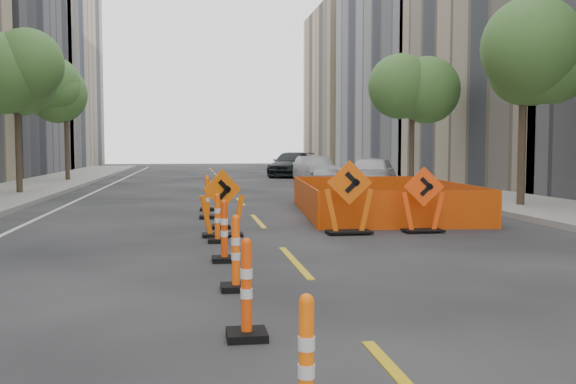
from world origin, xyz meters
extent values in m
plane|color=black|center=(0.00, 0.00, 0.00)|extent=(140.00, 140.00, 0.00)
cube|color=gray|center=(9.00, 12.00, 0.07)|extent=(4.00, 90.00, 0.15)
cube|color=gray|center=(-17.00, 55.60, 10.00)|extent=(12.00, 20.00, 20.00)
cube|color=gray|center=(17.00, 23.80, 7.00)|extent=(12.00, 16.00, 14.00)
cube|color=gray|center=(17.00, 40.20, 10.00)|extent=(12.00, 18.00, 20.00)
cube|color=tan|center=(17.00, 58.60, 8.00)|extent=(12.00, 14.00, 16.00)
cylinder|color=#382B1E|center=(-8.40, 20.00, 1.57)|extent=(0.24, 0.24, 3.15)
sphere|color=#417431|center=(-8.40, 20.00, 4.55)|extent=(2.80, 2.80, 2.80)
cylinder|color=#382B1E|center=(-8.40, 30.00, 1.57)|extent=(0.24, 0.24, 3.15)
sphere|color=#417431|center=(-8.40, 30.00, 4.55)|extent=(2.80, 2.80, 2.80)
cylinder|color=#382B1E|center=(8.40, 12.00, 1.57)|extent=(0.24, 0.24, 3.15)
sphere|color=#417431|center=(8.40, 12.00, 4.55)|extent=(2.80, 2.80, 2.80)
cylinder|color=#382B1E|center=(8.40, 22.00, 1.57)|extent=(0.24, 0.24, 3.15)
sphere|color=#417431|center=(8.40, 22.00, 4.55)|extent=(2.80, 2.80, 2.80)
imported|color=#B9B9BB|center=(5.78, 19.49, 0.79)|extent=(3.52, 5.00, 1.58)
imported|color=gray|center=(4.84, 27.06, 0.72)|extent=(1.74, 4.45, 1.44)
imported|color=black|center=(4.79, 34.64, 0.80)|extent=(4.13, 5.95, 1.60)
camera|label=1|loc=(-1.70, -6.51, 1.92)|focal=40.00mm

